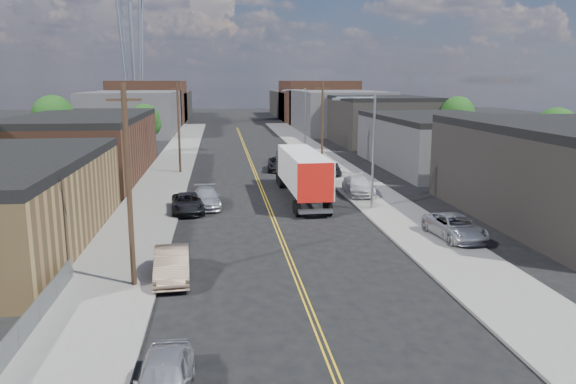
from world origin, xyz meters
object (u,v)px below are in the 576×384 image
object	(u,v)px
car_right_lot_a	(455,227)
car_right_lot_c	(334,169)
car_right_lot_b	(358,186)
car_left_d	(206,198)
car_ahead_truck	(279,164)
car_left_a	(164,378)
semi_truck	(300,171)
car_left_c	(188,203)
car_left_b	(172,264)

from	to	relation	value
car_right_lot_a	car_right_lot_c	distance (m)	25.20
car_right_lot_a	car_right_lot_b	xyz separation A→B (m)	(-2.74, 14.51, 0.03)
car_left_d	car_right_lot_a	world-z (taller)	car_right_lot_a
car_right_lot_a	car_ahead_truck	world-z (taller)	car_right_lot_a
car_left_a	car_ahead_truck	distance (m)	46.82
semi_truck	car_right_lot_b	world-z (taller)	semi_truck
car_left_a	car_left_c	bearing A→B (deg)	92.69
semi_truck	car_left_b	xyz separation A→B (m)	(-9.50, -19.70, -1.55)
semi_truck	car_left_a	bearing A→B (deg)	-107.05
car_left_c	car_left_d	world-z (taller)	car_left_d
car_left_d	car_right_lot_c	size ratio (longest dim) A/B	1.40
semi_truck	car_right_lot_c	xyz separation A→B (m)	(5.10, 10.52, -1.58)
semi_truck	car_left_b	world-z (taller)	semi_truck
car_right_lot_a	car_right_lot_c	size ratio (longest dim) A/B	1.43
semi_truck	car_left_b	size ratio (longest dim) A/B	3.20
car_left_a	car_left_c	size ratio (longest dim) A/B	0.83
car_right_lot_b	car_right_lot_a	bearing A→B (deg)	-77.47
car_right_lot_c	car_left_c	bearing A→B (deg)	-127.50
semi_truck	car_right_lot_a	distance (m)	16.60
car_ahead_truck	car_right_lot_a	bearing A→B (deg)	-68.64
car_left_d	car_ahead_truck	world-z (taller)	car_ahead_truck
car_left_b	car_right_lot_c	distance (m)	33.56
car_left_b	car_left_c	size ratio (longest dim) A/B	0.94
car_left_c	semi_truck	bearing A→B (deg)	21.12
semi_truck	car_right_lot_b	size ratio (longest dim) A/B	2.93
car_left_d	car_right_lot_c	world-z (taller)	car_left_d
car_left_a	car_left_b	distance (m)	11.25
car_left_b	car_right_lot_a	bearing A→B (deg)	13.03
car_left_b	car_left_c	bearing A→B (deg)	86.47
car_right_lot_a	car_right_lot_b	bearing A→B (deg)	95.76
car_left_c	car_left_d	xyz separation A→B (m)	(1.40, 1.66, 0.03)
car_left_b	car_right_lot_b	xyz separation A→B (m)	(14.66, 19.69, 0.12)
car_left_b	car_right_lot_b	size ratio (longest dim) A/B	0.92
car_left_a	car_right_lot_b	bearing A→B (deg)	66.92
car_left_c	car_right_lot_c	size ratio (longest dim) A/B	1.40
car_right_lot_c	car_left_a	bearing A→B (deg)	-102.02
car_right_lot_c	car_ahead_truck	xyz separation A→B (m)	(-5.38, 4.58, -0.02)
car_left_a	car_left_c	distance (m)	26.39
car_left_c	car_right_lot_c	xyz separation A→B (m)	(14.60, 15.07, 0.06)
car_right_lot_a	car_right_lot_b	size ratio (longest dim) A/B	1.00
car_right_lot_c	car_right_lot_a	bearing A→B (deg)	-77.03
car_left_b	car_right_lot_c	world-z (taller)	car_left_b
car_left_a	car_left_b	xyz separation A→B (m)	(-0.64, 11.24, 0.07)
car_left_a	car_left_b	bearing A→B (deg)	94.57
car_left_a	car_right_lot_a	size ratio (longest dim) A/B	0.81
semi_truck	car_right_lot_a	bearing A→B (deg)	-62.52
semi_truck	car_left_c	bearing A→B (deg)	-155.45
car_left_d	car_right_lot_b	distance (m)	13.57
car_left_a	car_left_b	world-z (taller)	car_left_b
car_right_lot_a	car_right_lot_b	distance (m)	14.77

